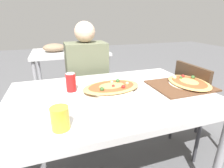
{
  "coord_description": "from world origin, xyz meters",
  "views": [
    {
      "loc": [
        -0.33,
        -1.0,
        1.2
      ],
      "look_at": [
        0.01,
        0.02,
        0.79
      ],
      "focal_mm": 28.0,
      "sensor_mm": 36.0,
      "label": 1
    }
  ],
  "objects_px": {
    "person_seated": "(87,73)",
    "soda_can": "(71,82)",
    "dining_table": "(111,103)",
    "pizza_second": "(188,83)",
    "chair_far_seated": "(86,89)",
    "drink_glass": "(60,118)",
    "pizza_main": "(112,87)",
    "chair_side_right": "(197,103)"
  },
  "relations": [
    {
      "from": "chair_far_seated",
      "to": "pizza_main",
      "type": "height_order",
      "value": "chair_far_seated"
    },
    {
      "from": "chair_far_seated",
      "to": "pizza_second",
      "type": "bearing_deg",
      "value": 127.93
    },
    {
      "from": "person_seated",
      "to": "pizza_second",
      "type": "distance_m",
      "value": 0.93
    },
    {
      "from": "drink_glass",
      "to": "person_seated",
      "type": "bearing_deg",
      "value": 72.59
    },
    {
      "from": "chair_side_right",
      "to": "pizza_main",
      "type": "relative_size",
      "value": 1.98
    },
    {
      "from": "chair_far_seated",
      "to": "chair_side_right",
      "type": "distance_m",
      "value": 1.11
    },
    {
      "from": "drink_glass",
      "to": "pizza_second",
      "type": "distance_m",
      "value": 0.96
    },
    {
      "from": "chair_far_seated",
      "to": "person_seated",
      "type": "relative_size",
      "value": 0.71
    },
    {
      "from": "dining_table",
      "to": "drink_glass",
      "type": "bearing_deg",
      "value": -138.38
    },
    {
      "from": "person_seated",
      "to": "drink_glass",
      "type": "relative_size",
      "value": 11.1
    },
    {
      "from": "chair_side_right",
      "to": "soda_can",
      "type": "bearing_deg",
      "value": -91.66
    },
    {
      "from": "drink_glass",
      "to": "pizza_second",
      "type": "bearing_deg",
      "value": 15.91
    },
    {
      "from": "chair_far_seated",
      "to": "drink_glass",
      "type": "relative_size",
      "value": 7.93
    },
    {
      "from": "chair_far_seated",
      "to": "drink_glass",
      "type": "distance_m",
      "value": 1.15
    },
    {
      "from": "person_seated",
      "to": "soda_can",
      "type": "distance_m",
      "value": 0.57
    },
    {
      "from": "chair_side_right",
      "to": "pizza_main",
      "type": "distance_m",
      "value": 0.87
    },
    {
      "from": "dining_table",
      "to": "pizza_second",
      "type": "height_order",
      "value": "pizza_second"
    },
    {
      "from": "soda_can",
      "to": "drink_glass",
      "type": "relative_size",
      "value": 1.18
    },
    {
      "from": "chair_far_seated",
      "to": "person_seated",
      "type": "height_order",
      "value": "person_seated"
    },
    {
      "from": "chair_side_right",
      "to": "pizza_second",
      "type": "bearing_deg",
      "value": -63.24
    },
    {
      "from": "chair_far_seated",
      "to": "pizza_main",
      "type": "relative_size",
      "value": 1.98
    },
    {
      "from": "person_seated",
      "to": "drink_glass",
      "type": "bearing_deg",
      "value": 72.59
    },
    {
      "from": "person_seated",
      "to": "pizza_second",
      "type": "relative_size",
      "value": 3.05
    },
    {
      "from": "chair_far_seated",
      "to": "pizza_second",
      "type": "height_order",
      "value": "chair_far_seated"
    },
    {
      "from": "dining_table",
      "to": "pizza_main",
      "type": "xyz_separation_m",
      "value": [
        0.02,
        0.06,
        0.09
      ]
    },
    {
      "from": "chair_far_seated",
      "to": "dining_table",
      "type": "bearing_deg",
      "value": 92.69
    },
    {
      "from": "drink_glass",
      "to": "pizza_second",
      "type": "relative_size",
      "value": 0.28
    },
    {
      "from": "chair_far_seated",
      "to": "drink_glass",
      "type": "height_order",
      "value": "same"
    },
    {
      "from": "chair_side_right",
      "to": "pizza_second",
      "type": "xyz_separation_m",
      "value": [
        -0.26,
        -0.13,
        0.27
      ]
    },
    {
      "from": "person_seated",
      "to": "pizza_main",
      "type": "bearing_deg",
      "value": 95.62
    },
    {
      "from": "chair_side_right",
      "to": "person_seated",
      "type": "xyz_separation_m",
      "value": [
        -0.89,
        0.56,
        0.21
      ]
    },
    {
      "from": "pizza_main",
      "to": "drink_glass",
      "type": "bearing_deg",
      "value": -135.03
    },
    {
      "from": "chair_far_seated",
      "to": "drink_glass",
      "type": "bearing_deg",
      "value": 74.31
    },
    {
      "from": "chair_side_right",
      "to": "person_seated",
      "type": "distance_m",
      "value": 1.07
    },
    {
      "from": "chair_far_seated",
      "to": "soda_can",
      "type": "distance_m",
      "value": 0.74
    },
    {
      "from": "dining_table",
      "to": "drink_glass",
      "type": "distance_m",
      "value": 0.46
    },
    {
      "from": "dining_table",
      "to": "pizza_main",
      "type": "relative_size",
      "value": 3.1
    },
    {
      "from": "pizza_main",
      "to": "soda_can",
      "type": "height_order",
      "value": "soda_can"
    },
    {
      "from": "chair_far_seated",
      "to": "person_seated",
      "type": "bearing_deg",
      "value": 90.0
    },
    {
      "from": "chair_far_seated",
      "to": "chair_side_right",
      "type": "xyz_separation_m",
      "value": [
        0.89,
        -0.67,
        0.0
      ]
    },
    {
      "from": "person_seated",
      "to": "soda_can",
      "type": "height_order",
      "value": "person_seated"
    },
    {
      "from": "pizza_main",
      "to": "pizza_second",
      "type": "xyz_separation_m",
      "value": [
        0.56,
        -0.09,
        0.0
      ]
    }
  ]
}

